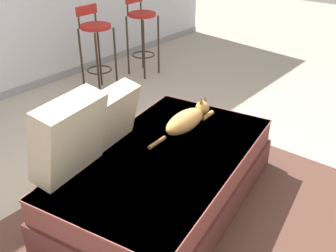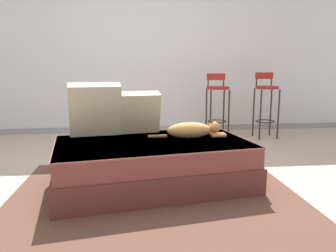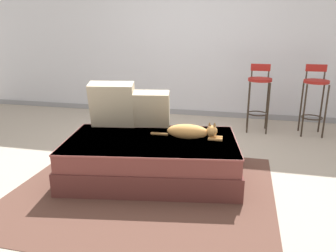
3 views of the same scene
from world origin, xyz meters
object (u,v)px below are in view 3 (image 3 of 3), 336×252
at_px(throw_pillow_corner, 113,104).
at_px(throw_pillow_middle, 151,109).
at_px(cat, 191,132).
at_px(bar_stool_by_doorway, 315,92).
at_px(couch, 152,158).
at_px(bar_stool_near_window, 259,90).

distance_m(throw_pillow_corner, throw_pillow_middle, 0.44).
xyz_separation_m(throw_pillow_middle, cat, (0.49, -0.29, -0.14)).
bearing_deg(throw_pillow_corner, bar_stool_by_doorway, 33.60).
relative_size(couch, throw_pillow_corner, 3.55).
bearing_deg(throw_pillow_corner, cat, -13.47).
relative_size(throw_pillow_corner, throw_pillow_middle, 1.21).
bearing_deg(throw_pillow_middle, cat, -30.59).
height_order(bar_stool_near_window, bar_stool_by_doorway, bar_stool_by_doorway).
height_order(couch, bar_stool_by_doorway, bar_stool_by_doorway).
distance_m(throw_pillow_corner, bar_stool_near_window, 2.28).
bearing_deg(throw_pillow_middle, throw_pillow_corner, -170.58).
relative_size(couch, throw_pillow_middle, 4.31).
bearing_deg(bar_stool_near_window, cat, -111.48).
bearing_deg(throw_pillow_corner, couch, -30.95).
height_order(cat, bar_stool_near_window, bar_stool_near_window).
height_order(throw_pillow_corner, throw_pillow_middle, throw_pillow_corner).
xyz_separation_m(couch, throw_pillow_corner, (-0.54, 0.32, 0.46)).
bearing_deg(couch, throw_pillow_corner, 149.05).
distance_m(throw_pillow_middle, cat, 0.59).
bearing_deg(bar_stool_by_doorway, couch, -134.16).
xyz_separation_m(couch, throw_pillow_middle, (-0.11, 0.39, 0.42)).
distance_m(bar_stool_near_window, bar_stool_by_doorway, 0.76).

